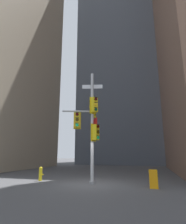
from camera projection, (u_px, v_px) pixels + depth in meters
ground at (92, 184)px, 11.28m from camera, size 120.00×120.00×0.00m
building_mid_block at (124, 54)px, 42.68m from camera, size 16.92×16.92×48.96m
signal_pole_assembly at (91, 117)px, 12.78m from camera, size 2.48×3.35×7.28m
fire_hydrant at (41, 173)px, 12.75m from camera, size 0.33×0.23×0.93m
newspaper_box at (153, 179)px, 9.96m from camera, size 0.45×0.36×0.97m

